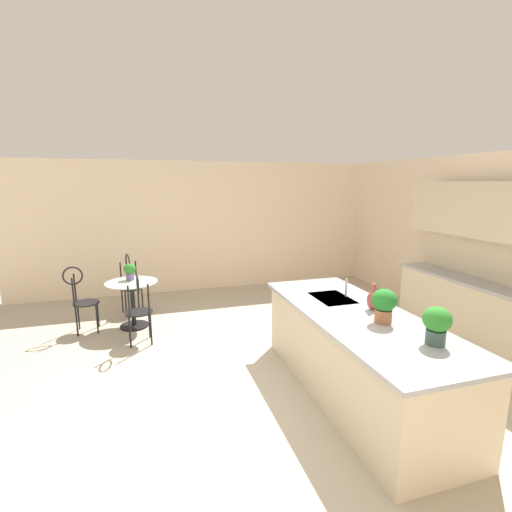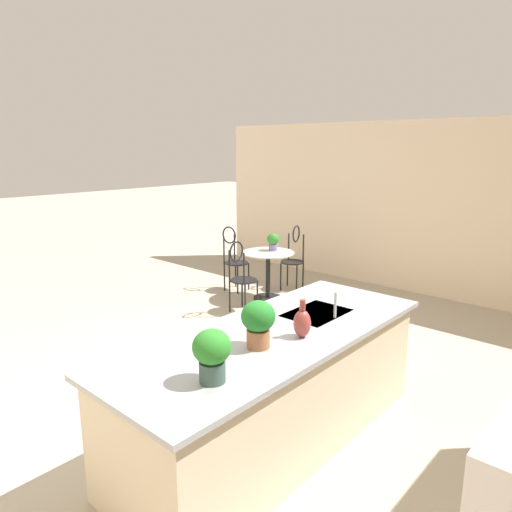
{
  "view_description": "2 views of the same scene",
  "coord_description": "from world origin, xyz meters",
  "px_view_note": "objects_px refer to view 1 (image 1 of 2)",
  "views": [
    {
      "loc": [
        3.49,
        -1.23,
        2.26
      ],
      "look_at": [
        -1.44,
        0.26,
        1.23
      ],
      "focal_mm": 25.82,
      "sensor_mm": 36.0,
      "label": 1
    },
    {
      "loc": [
        2.88,
        2.95,
        2.28
      ],
      "look_at": [
        -0.7,
        -0.23,
        1.17
      ],
      "focal_mm": 32.81,
      "sensor_mm": 36.0,
      "label": 2
    }
  ],
  "objects_px": {
    "potted_plant_counter_near": "(384,304)",
    "vase_on_counter": "(373,300)",
    "bistro_table": "(133,300)",
    "chair_by_island": "(130,281)",
    "potted_plant_on_table": "(130,271)",
    "potted_plant_counter_far": "(437,323)",
    "chair_near_window": "(81,296)",
    "chair_toward_desk": "(139,306)"
  },
  "relations": [
    {
      "from": "bistro_table",
      "to": "vase_on_counter",
      "type": "height_order",
      "value": "vase_on_counter"
    },
    {
      "from": "chair_near_window",
      "to": "potted_plant_counter_near",
      "type": "bearing_deg",
      "value": 46.62
    },
    {
      "from": "chair_near_window",
      "to": "chair_by_island",
      "type": "distance_m",
      "value": 0.98
    },
    {
      "from": "potted_plant_on_table",
      "to": "potted_plant_counter_far",
      "type": "height_order",
      "value": "potted_plant_counter_far"
    },
    {
      "from": "bistro_table",
      "to": "potted_plant_on_table",
      "type": "distance_m",
      "value": 0.47
    },
    {
      "from": "potted_plant_on_table",
      "to": "potted_plant_counter_far",
      "type": "distance_m",
      "value": 4.49
    },
    {
      "from": "potted_plant_counter_near",
      "to": "vase_on_counter",
      "type": "xyz_separation_m",
      "value": [
        -0.35,
        0.12,
        -0.08
      ]
    },
    {
      "from": "chair_near_window",
      "to": "vase_on_counter",
      "type": "height_order",
      "value": "vase_on_counter"
    },
    {
      "from": "chair_toward_desk",
      "to": "chair_by_island",
      "type": "bearing_deg",
      "value": -173.69
    },
    {
      "from": "bistro_table",
      "to": "potted_plant_on_table",
      "type": "xyz_separation_m",
      "value": [
        -0.14,
        -0.02,
        0.44
      ]
    },
    {
      "from": "chair_by_island",
      "to": "potted_plant_on_table",
      "type": "relative_size",
      "value": 3.94
    },
    {
      "from": "chair_by_island",
      "to": "potted_plant_on_table",
      "type": "height_order",
      "value": "chair_by_island"
    },
    {
      "from": "chair_toward_desk",
      "to": "potted_plant_on_table",
      "type": "xyz_separation_m",
      "value": [
        -0.85,
        -0.13,
        0.32
      ]
    },
    {
      "from": "bistro_table",
      "to": "chair_by_island",
      "type": "height_order",
      "value": "chair_by_island"
    },
    {
      "from": "potted_plant_counter_far",
      "to": "potted_plant_on_table",
      "type": "bearing_deg",
      "value": -145.03
    },
    {
      "from": "chair_near_window",
      "to": "chair_toward_desk",
      "type": "height_order",
      "value": "same"
    },
    {
      "from": "chair_near_window",
      "to": "potted_plant_counter_far",
      "type": "bearing_deg",
      "value": 42.86
    },
    {
      "from": "bistro_table",
      "to": "vase_on_counter",
      "type": "xyz_separation_m",
      "value": [
        2.64,
        2.55,
        0.58
      ]
    },
    {
      "from": "potted_plant_counter_near",
      "to": "vase_on_counter",
      "type": "bearing_deg",
      "value": 160.94
    },
    {
      "from": "bistro_table",
      "to": "chair_near_window",
      "type": "xyz_separation_m",
      "value": [
        -0.0,
        -0.73,
        0.13
      ]
    },
    {
      "from": "bistro_table",
      "to": "chair_toward_desk",
      "type": "bearing_deg",
      "value": 8.5
    },
    {
      "from": "potted_plant_counter_near",
      "to": "potted_plant_on_table",
      "type": "bearing_deg",
      "value": -141.91
    },
    {
      "from": "potted_plant_on_table",
      "to": "chair_near_window",
      "type": "bearing_deg",
      "value": -79.04
    },
    {
      "from": "chair_near_window",
      "to": "chair_toward_desk",
      "type": "bearing_deg",
      "value": 49.51
    },
    {
      "from": "chair_near_window",
      "to": "potted_plant_counter_near",
      "type": "relative_size",
      "value": 3.08
    },
    {
      "from": "bistro_table",
      "to": "chair_near_window",
      "type": "distance_m",
      "value": 0.74
    },
    {
      "from": "potted_plant_counter_far",
      "to": "potted_plant_counter_near",
      "type": "bearing_deg",
      "value": -167.6
    },
    {
      "from": "potted_plant_counter_far",
      "to": "vase_on_counter",
      "type": "bearing_deg",
      "value": -180.0
    },
    {
      "from": "bistro_table",
      "to": "potted_plant_on_table",
      "type": "height_order",
      "value": "potted_plant_on_table"
    },
    {
      "from": "potted_plant_counter_far",
      "to": "vase_on_counter",
      "type": "distance_m",
      "value": 0.9
    },
    {
      "from": "bistro_table",
      "to": "chair_by_island",
      "type": "relative_size",
      "value": 0.77
    },
    {
      "from": "chair_toward_desk",
      "to": "chair_near_window",
      "type": "bearing_deg",
      "value": -130.49
    },
    {
      "from": "chair_near_window",
      "to": "potted_plant_counter_far",
      "type": "distance_m",
      "value": 4.85
    },
    {
      "from": "chair_by_island",
      "to": "potted_plant_counter_far",
      "type": "xyz_separation_m",
      "value": [
        4.25,
        2.6,
        0.53
      ]
    },
    {
      "from": "potted_plant_counter_near",
      "to": "chair_near_window",
      "type": "bearing_deg",
      "value": -133.38
    },
    {
      "from": "chair_by_island",
      "to": "potted_plant_counter_far",
      "type": "distance_m",
      "value": 5.01
    },
    {
      "from": "potted_plant_on_table",
      "to": "potted_plant_counter_near",
      "type": "bearing_deg",
      "value": 38.09
    },
    {
      "from": "potted_plant_on_table",
      "to": "vase_on_counter",
      "type": "bearing_deg",
      "value": 42.81
    },
    {
      "from": "chair_by_island",
      "to": "potted_plant_on_table",
      "type": "xyz_separation_m",
      "value": [
        0.57,
        0.03,
        0.32
      ]
    },
    {
      "from": "chair_toward_desk",
      "to": "vase_on_counter",
      "type": "bearing_deg",
      "value": 51.82
    },
    {
      "from": "bistro_table",
      "to": "chair_near_window",
      "type": "bearing_deg",
      "value": -90.07
    },
    {
      "from": "potted_plant_counter_far",
      "to": "potted_plant_counter_near",
      "type": "relative_size",
      "value": 0.97
    }
  ]
}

